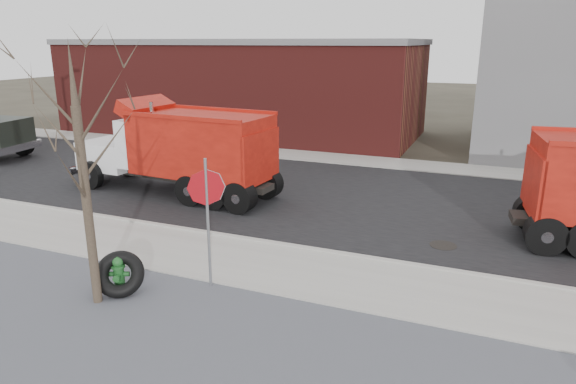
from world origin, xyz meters
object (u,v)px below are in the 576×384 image
at_px(truck_tire, 120,274).
at_px(dump_truck_red_b, 179,147).
at_px(stop_sign, 207,202).
at_px(fire_hydrant, 119,276).

xyz_separation_m(truck_tire, dump_truck_red_b, (-2.97, 6.77, 1.20)).
bearing_deg(stop_sign, fire_hydrant, -162.50).
xyz_separation_m(fire_hydrant, stop_sign, (1.67, 0.93, 1.58)).
distance_m(stop_sign, dump_truck_red_b, 7.36).
relative_size(stop_sign, dump_truck_red_b, 0.37).
distance_m(fire_hydrant, truck_tire, 0.14).
bearing_deg(fire_hydrant, stop_sign, 5.93).
relative_size(fire_hydrant, truck_tire, 0.62).
bearing_deg(truck_tire, stop_sign, 32.30).
bearing_deg(truck_tire, dump_truck_red_b, 113.71).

